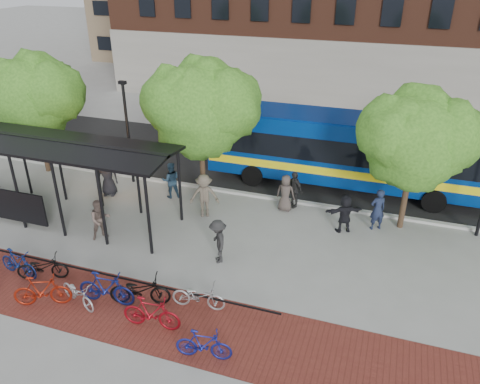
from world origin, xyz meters
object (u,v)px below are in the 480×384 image
(lamp_post_left, at_px, (128,130))
(pedestrian_8, at_px, (100,220))
(tree_c, at_px, (418,136))
(bike_10, at_px, (198,296))
(bike_5, at_px, (42,291))
(bike_8, at_px, (140,290))
(bike_3, at_px, (18,263))
(pedestrian_0, at_px, (107,176))
(pedestrian_5, at_px, (345,213))
(bike_11, at_px, (204,345))
(pedestrian_2, at_px, (171,180))
(bike_4, at_px, (42,267))
(pedestrian_7, at_px, (378,209))
(bike_6, at_px, (78,293))
(bike_9, at_px, (151,313))
(bus, at_px, (345,147))
(tree_a, at_px, (35,92))
(pedestrian_3, at_px, (204,196))
(tree_b, at_px, (203,105))
(pedestrian_9, at_px, (218,241))
(bus_shelter, at_px, (51,152))
(pedestrian_4, at_px, (294,189))
(pedestrian_6, at_px, (285,193))
(bike_7, at_px, (106,288))

(lamp_post_left, relative_size, pedestrian_8, 3.02)
(tree_c, height_order, bike_10, tree_c)
(bike_5, height_order, bike_8, bike_5)
(bike_3, xyz_separation_m, pedestrian_0, (-0.53, 6.57, 0.47))
(pedestrian_5, bearing_deg, bike_11, 44.26)
(pedestrian_2, bearing_deg, bike_4, 49.10)
(bike_8, xyz_separation_m, pedestrian_7, (6.95, 7.37, 0.38))
(bike_6, height_order, bike_9, bike_9)
(bus, height_order, bike_10, bus)
(tree_a, xyz_separation_m, bike_11, (12.86, -9.42, -3.75))
(pedestrian_7, bearing_deg, tree_a, -31.80)
(bike_8, bearing_deg, tree_c, -62.07)
(bike_3, relative_size, pedestrian_3, 0.88)
(tree_a, distance_m, pedestrian_8, 8.77)
(lamp_post_left, relative_size, pedestrian_2, 2.93)
(lamp_post_left, xyz_separation_m, pedestrian_8, (1.57, -5.10, -1.90))
(bike_3, bearing_deg, tree_b, -18.07)
(bike_5, bearing_deg, bike_3, 38.26)
(bus, distance_m, pedestrian_0, 11.44)
(pedestrian_9, bearing_deg, bus_shelter, -128.66)
(pedestrian_4, distance_m, pedestrian_6, 0.56)
(bus_shelter, distance_m, bus, 13.28)
(tree_b, bearing_deg, bike_6, -96.13)
(bike_4, height_order, pedestrian_0, pedestrian_0)
(bus, height_order, bike_7, bus)
(bike_7, height_order, pedestrian_4, pedestrian_4)
(bike_3, xyz_separation_m, bike_6, (2.97, -0.66, -0.08))
(pedestrian_2, xyz_separation_m, pedestrian_3, (2.19, -1.17, 0.11))
(tree_b, relative_size, bike_5, 3.46)
(bike_6, relative_size, pedestrian_7, 0.92)
(lamp_post_left, relative_size, bike_9, 2.75)
(tree_a, bearing_deg, bike_6, -46.84)
(bus_shelter, relative_size, pedestrian_5, 6.32)
(bike_10, height_order, pedestrian_6, pedestrian_6)
(pedestrian_0, height_order, pedestrian_5, pedestrian_0)
(pedestrian_8, bearing_deg, pedestrian_9, -49.58)
(tree_c, bearing_deg, bike_10, -129.33)
(bike_4, bearing_deg, pedestrian_9, -83.73)
(bike_3, relative_size, pedestrian_2, 0.99)
(lamp_post_left, xyz_separation_m, pedestrian_2, (2.62, -0.90, -1.87))
(bike_4, height_order, pedestrian_5, pedestrian_5)
(bike_6, xyz_separation_m, pedestrian_8, (-1.60, 3.76, 0.41))
(lamp_post_left, distance_m, bus, 10.54)
(pedestrian_4, distance_m, pedestrian_9, 5.41)
(bike_10, distance_m, pedestrian_2, 8.10)
(lamp_post_left, bearing_deg, pedestrian_8, -72.90)
(pedestrian_0, xyz_separation_m, pedestrian_5, (11.09, 0.21, -0.15))
(pedestrian_6, bearing_deg, bus, -118.88)
(tree_c, bearing_deg, bike_11, -118.62)
(tree_c, bearing_deg, pedestrian_6, -177.75)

